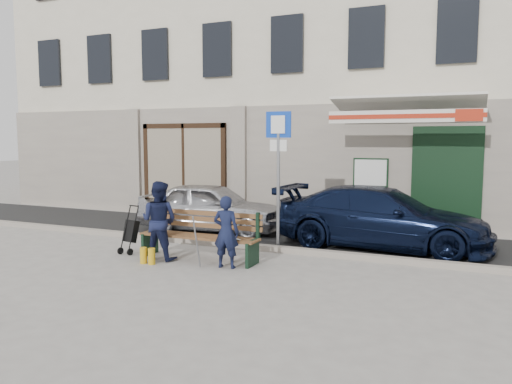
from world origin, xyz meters
The scene contains 11 objects.
ground centered at (0.00, 0.00, 0.00)m, with size 80.00×80.00×0.00m, color #9E9991.
asphalt_lane centered at (0.00, 3.10, 0.01)m, with size 60.00×3.20×0.01m, color #282828.
curb centered at (0.00, 1.50, 0.06)m, with size 60.00×0.18×0.12m, color #9E9384.
building centered at (0.01, 8.45, 4.97)m, with size 20.00×8.27×10.00m.
car_silver centered at (-1.25, 2.95, 0.62)m, with size 1.46×3.62×1.23m, color silver.
car_navy centered at (2.95, 2.76, 0.65)m, with size 1.81×4.45×1.29m, color black.
parking_sign centered at (1.02, 1.68, 1.93)m, with size 0.53×0.08×2.85m.
bench centered at (-0.11, 0.30, 0.46)m, with size 2.40×1.17×0.98m.
man centered at (0.69, -0.03, 0.65)m, with size 0.47×0.31×1.30m, color #131834.
woman centered at (-0.76, 0.01, 0.75)m, with size 0.73×0.57×1.51m, color #141937.
stroller centered at (-1.61, 0.24, 0.42)m, with size 0.32×0.42×0.96m.
Camera 1 is at (4.67, -7.83, 2.30)m, focal length 35.00 mm.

